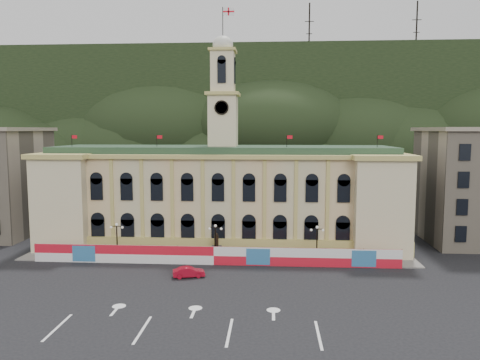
{
  "coord_description": "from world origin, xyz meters",
  "views": [
    {
      "loc": [
        7.67,
        -46.36,
        18.26
      ],
      "look_at": [
        3.35,
        18.0,
        11.27
      ],
      "focal_mm": 35.0,
      "sensor_mm": 36.0,
      "label": 1
    }
  ],
  "objects": [
    {
      "name": "ground",
      "position": [
        0.0,
        0.0,
        0.0
      ],
      "size": [
        260.0,
        260.0,
        0.0
      ],
      "primitive_type": "plane",
      "color": "black",
      "rests_on": "ground"
    },
    {
      "name": "lane_markings",
      "position": [
        0.0,
        -5.0,
        0.0
      ],
      "size": [
        26.0,
        10.0,
        0.02
      ],
      "primitive_type": null,
      "color": "white",
      "rests_on": "ground"
    },
    {
      "name": "hill_ridge",
      "position": [
        0.03,
        121.99,
        19.48
      ],
      "size": [
        230.0,
        80.0,
        64.0
      ],
      "color": "black",
      "rests_on": "ground"
    },
    {
      "name": "city_hall",
      "position": [
        0.0,
        27.63,
        7.85
      ],
      "size": [
        56.2,
        17.6,
        37.1
      ],
      "color": "#C5BA8E",
      "rests_on": "ground"
    },
    {
      "name": "hoarding_fence",
      "position": [
        0.06,
        15.07,
        1.25
      ],
      "size": [
        50.0,
        0.44,
        2.5
      ],
      "color": "red",
      "rests_on": "ground"
    },
    {
      "name": "pavement",
      "position": [
        0.0,
        17.75,
        0.08
      ],
      "size": [
        56.0,
        5.5,
        0.16
      ],
      "primitive_type": "cube",
      "color": "slate",
      "rests_on": "ground"
    },
    {
      "name": "statue",
      "position": [
        0.0,
        18.0,
        1.19
      ],
      "size": [
        1.4,
        1.4,
        3.72
      ],
      "color": "#595651",
      "rests_on": "ground"
    },
    {
      "name": "lamp_left",
      "position": [
        -14.0,
        17.0,
        3.07
      ],
      "size": [
        1.96,
        0.44,
        5.15
      ],
      "color": "black",
      "rests_on": "ground"
    },
    {
      "name": "lamp_center",
      "position": [
        0.0,
        17.0,
        3.07
      ],
      "size": [
        1.96,
        0.44,
        5.15
      ],
      "color": "black",
      "rests_on": "ground"
    },
    {
      "name": "lamp_right",
      "position": [
        14.0,
        17.0,
        3.07
      ],
      "size": [
        1.96,
        0.44,
        5.15
      ],
      "color": "black",
      "rests_on": "ground"
    },
    {
      "name": "red_sedan",
      "position": [
        -2.44,
        9.46,
        0.65
      ],
      "size": [
        3.31,
        4.63,
        1.3
      ],
      "primitive_type": "imported",
      "rotation": [
        0.0,
        0.0,
        1.83
      ],
      "color": "maroon",
      "rests_on": "ground"
    }
  ]
}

